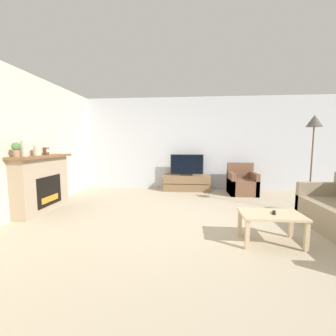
{
  "coord_description": "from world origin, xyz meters",
  "views": [
    {
      "loc": [
        0.06,
        -3.72,
        1.35
      ],
      "look_at": [
        -0.35,
        0.83,
        0.85
      ],
      "focal_mm": 24.0,
      "sensor_mm": 36.0,
      "label": 1
    }
  ],
  "objects_px": {
    "mantel_clock": "(46,151)",
    "tv_stand": "(187,183)",
    "tv": "(187,166)",
    "mantel_vase_left": "(24,148)",
    "floor_lamp": "(314,130)",
    "fireplace": "(42,183)",
    "remote": "(274,213)",
    "potted_plant": "(16,149)",
    "coffee_table": "(271,218)",
    "mantel_vase_centre_left": "(37,150)",
    "armchair": "(242,184)"
  },
  "relations": [
    {
      "from": "potted_plant",
      "to": "coffee_table",
      "type": "distance_m",
      "value": 4.16
    },
    {
      "from": "mantel_vase_left",
      "to": "potted_plant",
      "type": "bearing_deg",
      "value": -90.0
    },
    {
      "from": "tv_stand",
      "to": "armchair",
      "type": "height_order",
      "value": "armchair"
    },
    {
      "from": "tv_stand",
      "to": "remote",
      "type": "relative_size",
      "value": 8.61
    },
    {
      "from": "mantel_clock",
      "to": "potted_plant",
      "type": "distance_m",
      "value": 0.79
    },
    {
      "from": "mantel_vase_left",
      "to": "tv_stand",
      "type": "relative_size",
      "value": 0.23
    },
    {
      "from": "tv",
      "to": "floor_lamp",
      "type": "distance_m",
      "value": 3.18
    },
    {
      "from": "mantel_vase_left",
      "to": "tv_stand",
      "type": "xyz_separation_m",
      "value": [
        2.86,
        2.68,
        -1.04
      ]
    },
    {
      "from": "floor_lamp",
      "to": "fireplace",
      "type": "bearing_deg",
      "value": -176.24
    },
    {
      "from": "fireplace",
      "to": "tv_stand",
      "type": "height_order",
      "value": "fireplace"
    },
    {
      "from": "potted_plant",
      "to": "remote",
      "type": "bearing_deg",
      "value": -7.01
    },
    {
      "from": "remote",
      "to": "potted_plant",
      "type": "bearing_deg",
      "value": -166.11
    },
    {
      "from": "armchair",
      "to": "mantel_clock",
      "type": "bearing_deg",
      "value": -157.97
    },
    {
      "from": "fireplace",
      "to": "mantel_vase_left",
      "type": "bearing_deg",
      "value": -87.88
    },
    {
      "from": "mantel_clock",
      "to": "tv",
      "type": "xyz_separation_m",
      "value": [
        2.86,
        2.07,
        -0.47
      ]
    },
    {
      "from": "mantel_clock",
      "to": "coffee_table",
      "type": "relative_size",
      "value": 0.19
    },
    {
      "from": "mantel_clock",
      "to": "floor_lamp",
      "type": "height_order",
      "value": "floor_lamp"
    },
    {
      "from": "tv_stand",
      "to": "floor_lamp",
      "type": "distance_m",
      "value": 3.35
    },
    {
      "from": "mantel_clock",
      "to": "coffee_table",
      "type": "height_order",
      "value": "mantel_clock"
    },
    {
      "from": "mantel_vase_centre_left",
      "to": "fireplace",
      "type": "bearing_deg",
      "value": 98.42
    },
    {
      "from": "fireplace",
      "to": "mantel_clock",
      "type": "relative_size",
      "value": 10.05
    },
    {
      "from": "mantel_vase_left",
      "to": "tv",
      "type": "xyz_separation_m",
      "value": [
        2.86,
        2.68,
        -0.54
      ]
    },
    {
      "from": "potted_plant",
      "to": "tv_stand",
      "type": "bearing_deg",
      "value": 45.04
    },
    {
      "from": "armchair",
      "to": "remote",
      "type": "distance_m",
      "value": 3.07
    },
    {
      "from": "mantel_clock",
      "to": "floor_lamp",
      "type": "distance_m",
      "value": 5.29
    },
    {
      "from": "mantel_vase_left",
      "to": "mantel_vase_centre_left",
      "type": "bearing_deg",
      "value": 90.0
    },
    {
      "from": "mantel_clock",
      "to": "mantel_vase_left",
      "type": "bearing_deg",
      "value": -90.07
    },
    {
      "from": "fireplace",
      "to": "mantel_vase_centre_left",
      "type": "xyz_separation_m",
      "value": [
        0.02,
        -0.11,
        0.65
      ]
    },
    {
      "from": "mantel_vase_centre_left",
      "to": "remote",
      "type": "relative_size",
      "value": 1.5
    },
    {
      "from": "coffee_table",
      "to": "potted_plant",
      "type": "bearing_deg",
      "value": 172.79
    },
    {
      "from": "mantel_vase_left",
      "to": "floor_lamp",
      "type": "relative_size",
      "value": 0.16
    },
    {
      "from": "floor_lamp",
      "to": "armchair",
      "type": "bearing_deg",
      "value": 120.75
    },
    {
      "from": "mantel_clock",
      "to": "tv",
      "type": "relative_size",
      "value": 0.16
    },
    {
      "from": "fireplace",
      "to": "tv",
      "type": "bearing_deg",
      "value": 37.68
    },
    {
      "from": "potted_plant",
      "to": "floor_lamp",
      "type": "xyz_separation_m",
      "value": [
        5.27,
        0.99,
        0.34
      ]
    },
    {
      "from": "potted_plant",
      "to": "tv",
      "type": "xyz_separation_m",
      "value": [
        2.86,
        2.86,
        -0.54
      ]
    },
    {
      "from": "tv",
      "to": "armchair",
      "type": "height_order",
      "value": "tv"
    },
    {
      "from": "mantel_vase_left",
      "to": "coffee_table",
      "type": "relative_size",
      "value": 0.38
    },
    {
      "from": "fireplace",
      "to": "mantel_clock",
      "type": "xyz_separation_m",
      "value": [
        0.02,
        0.15,
        0.62
      ]
    },
    {
      "from": "tv_stand",
      "to": "coffee_table",
      "type": "height_order",
      "value": "tv_stand"
    },
    {
      "from": "mantel_vase_left",
      "to": "coffee_table",
      "type": "distance_m",
      "value": 4.18
    },
    {
      "from": "mantel_clock",
      "to": "remote",
      "type": "height_order",
      "value": "mantel_clock"
    },
    {
      "from": "mantel_vase_centre_left",
      "to": "tv_stand",
      "type": "xyz_separation_m",
      "value": [
        2.86,
        2.34,
        -1.0
      ]
    },
    {
      "from": "floor_lamp",
      "to": "tv_stand",
      "type": "bearing_deg",
      "value": 142.09
    },
    {
      "from": "mantel_clock",
      "to": "tv_stand",
      "type": "xyz_separation_m",
      "value": [
        2.86,
        2.07,
        -0.97
      ]
    },
    {
      "from": "tv",
      "to": "coffee_table",
      "type": "height_order",
      "value": "tv"
    },
    {
      "from": "fireplace",
      "to": "potted_plant",
      "type": "xyz_separation_m",
      "value": [
        0.02,
        -0.64,
        0.69
      ]
    },
    {
      "from": "fireplace",
      "to": "remote",
      "type": "bearing_deg",
      "value": -15.62
    },
    {
      "from": "fireplace",
      "to": "coffee_table",
      "type": "height_order",
      "value": "fireplace"
    },
    {
      "from": "mantel_vase_centre_left",
      "to": "remote",
      "type": "height_order",
      "value": "mantel_vase_centre_left"
    }
  ]
}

